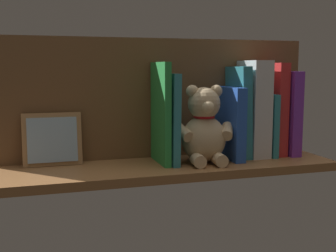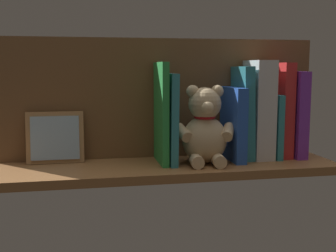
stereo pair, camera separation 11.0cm
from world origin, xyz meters
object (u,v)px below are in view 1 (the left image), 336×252
object	(u,v)px
book_0	(286,113)
dictionary_thick_white	(254,109)
picture_frame_leaning	(52,139)
teddy_bear	(204,129)

from	to	relation	value
book_0	dictionary_thick_white	world-z (taller)	dictionary_thick_white
dictionary_thick_white	picture_frame_leaning	size ratio (longest dim) A/B	1.82
book_0	teddy_bear	world-z (taller)	book_0
teddy_bear	picture_frame_leaning	bearing A→B (deg)	-5.52
picture_frame_leaning	book_0	bearing A→B (deg)	176.49
teddy_bear	picture_frame_leaning	distance (cm)	39.06
book_0	picture_frame_leaning	size ratio (longest dim) A/B	1.62
teddy_bear	dictionary_thick_white	bearing A→B (deg)	-159.58
book_0	teddy_bear	distance (cm)	27.46
teddy_bear	picture_frame_leaning	world-z (taller)	teddy_bear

